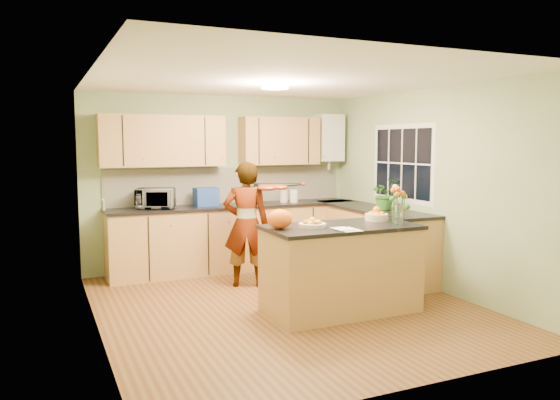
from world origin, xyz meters
name	(u,v)px	position (x,y,z in m)	size (l,w,h in m)	color
floor	(286,306)	(0.00, 0.00, 0.00)	(4.50, 4.50, 0.00)	brown
ceiling	(286,80)	(0.00, 0.00, 2.50)	(4.00, 4.50, 0.02)	white
wall_back	(222,182)	(0.00, 2.25, 1.25)	(4.00, 0.02, 2.50)	gray
wall_front	(416,223)	(0.00, -2.25, 1.25)	(4.00, 0.02, 2.50)	gray
wall_left	(95,204)	(-2.00, 0.00, 1.25)	(0.02, 4.50, 2.50)	gray
wall_right	(432,189)	(2.00, 0.00, 1.25)	(0.02, 4.50, 2.50)	gray
back_counter	(236,237)	(0.10, 1.95, 0.47)	(3.64, 0.62, 0.94)	#A27C41
right_counter	(372,241)	(1.70, 0.85, 0.47)	(0.62, 2.24, 0.94)	#A27C41
splashback	(229,185)	(0.10, 2.23, 1.20)	(3.60, 0.02, 0.52)	white
upper_cabinets	(214,141)	(-0.18, 2.08, 1.85)	(3.20, 0.34, 0.70)	#A27C41
boiler	(329,138)	(1.70, 2.09, 1.90)	(0.40, 0.30, 0.86)	silver
window_right	(402,163)	(1.99, 0.60, 1.55)	(0.01, 1.30, 1.05)	silver
light_switch	(103,205)	(-1.99, -0.60, 1.30)	(0.02, 0.09, 0.09)	silver
ceiling_lamp	(275,86)	(0.00, 0.30, 2.46)	(0.30, 0.30, 0.07)	#FFEABF
peninsula_island	(341,268)	(0.47, -0.40, 0.47)	(1.65, 0.84, 0.94)	#A27C41
fruit_dish	(312,223)	(0.12, -0.40, 0.99)	(0.29, 0.29, 0.10)	beige
orange_bowl	(377,215)	(1.02, -0.25, 1.01)	(0.26, 0.26, 0.15)	beige
flower_vase	(398,195)	(1.07, -0.58, 1.26)	(0.26, 0.26, 0.48)	silver
orange_bag	(280,219)	(-0.23, -0.35, 1.05)	(0.27, 0.23, 0.20)	orange
papers	(348,229)	(0.37, -0.70, 0.95)	(0.20, 0.28, 0.01)	white
violinist	(246,224)	(-0.09, 1.01, 0.80)	(0.58, 0.38, 1.59)	tan
violin	(267,188)	(0.11, 0.79, 1.27)	(0.61, 0.24, 0.12)	#531605
microwave	(155,199)	(-1.04, 1.95, 1.08)	(0.49, 0.33, 0.27)	silver
blue_box	(206,197)	(-0.33, 1.98, 1.07)	(0.32, 0.23, 0.26)	navy
kettle	(256,194)	(0.43, 1.98, 1.08)	(0.18, 0.18, 0.33)	#BBBABF
jar_cream	(284,196)	(0.87, 1.95, 1.03)	(0.11, 0.11, 0.18)	beige
jar_white	(294,196)	(1.01, 1.90, 1.03)	(0.12, 0.12, 0.19)	silver
potted_plant	(385,194)	(1.70, 0.56, 1.15)	(0.38, 0.33, 0.42)	#2C6722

